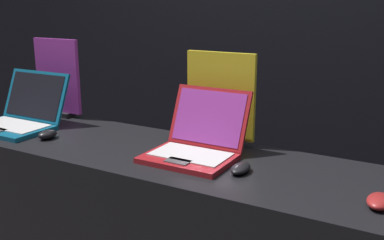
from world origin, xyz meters
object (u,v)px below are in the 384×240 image
(promo_stand_front, at_px, (58,80))
(mouse_middle, at_px, (241,168))
(laptop_front, at_px, (20,115))
(mouse_back, at_px, (379,201))
(promo_stand_middle, at_px, (220,101))
(laptop_middle, at_px, (196,141))
(mouse_front, at_px, (48,134))

(promo_stand_front, bearing_deg, mouse_middle, -13.78)
(laptop_front, bearing_deg, mouse_back, -2.72)
(mouse_middle, distance_m, promo_stand_middle, 0.40)
(laptop_front, height_order, promo_stand_front, promo_stand_front)
(laptop_front, relative_size, mouse_back, 3.35)
(promo_stand_front, relative_size, laptop_middle, 1.16)
(laptop_front, bearing_deg, laptop_middle, 3.12)
(mouse_front, bearing_deg, mouse_middle, 2.94)
(laptop_front, height_order, laptop_middle, laptop_front)
(laptop_front, height_order, promo_stand_middle, promo_stand_middle)
(promo_stand_front, xyz_separation_m, mouse_back, (1.62, -0.33, -0.17))
(laptop_middle, height_order, promo_stand_middle, promo_stand_middle)
(promo_stand_front, bearing_deg, laptop_front, -90.00)
(mouse_front, xyz_separation_m, promo_stand_middle, (0.67, 0.33, 0.16))
(mouse_front, distance_m, laptop_middle, 0.69)
(mouse_front, distance_m, mouse_back, 1.36)
(laptop_middle, height_order, mouse_middle, laptop_middle)
(mouse_front, bearing_deg, promo_stand_front, 128.24)
(mouse_front, height_order, promo_stand_middle, promo_stand_middle)
(promo_stand_middle, xyz_separation_m, mouse_back, (0.69, -0.33, -0.16))
(mouse_front, height_order, promo_stand_front, promo_stand_front)
(laptop_middle, relative_size, mouse_back, 3.04)
(laptop_middle, height_order, mouse_back, laptop_middle)
(promo_stand_middle, bearing_deg, laptop_front, -164.85)
(promo_stand_middle, bearing_deg, mouse_front, -154.10)
(laptop_middle, bearing_deg, mouse_middle, -19.51)
(laptop_front, relative_size, mouse_middle, 3.53)
(promo_stand_middle, bearing_deg, laptop_middle, -90.00)
(promo_stand_front, distance_m, mouse_middle, 1.20)
(laptop_front, xyz_separation_m, mouse_middle, (1.16, -0.03, -0.04))
(mouse_middle, bearing_deg, laptop_front, 178.60)
(laptop_front, bearing_deg, mouse_middle, -1.40)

